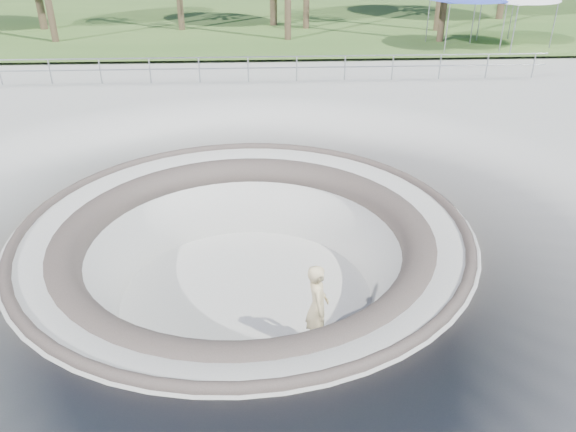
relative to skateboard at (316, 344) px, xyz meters
name	(u,v)px	position (x,y,z in m)	size (l,w,h in m)	color
ground	(244,226)	(-1.50, 1.99, 1.83)	(180.00, 180.00, 0.00)	#B0AFAA
skate_bowl	(247,291)	(-1.50, 1.99, 0.00)	(14.00, 14.00, 4.10)	#B0AFAA
grass_strip	(251,5)	(-1.50, 35.99, 2.05)	(180.00, 36.00, 0.12)	#355723
distant_hills	(286,42)	(2.27, 59.16, -5.19)	(103.20, 45.00, 28.60)	brown
safety_railing	(248,69)	(-1.50, 13.99, 2.52)	(25.00, 0.06, 1.03)	gray
skateboard	(316,344)	(0.00, 0.00, 0.00)	(0.92, 0.41, 0.09)	olive
skater	(317,306)	(0.00, 0.00, 1.00)	(0.72, 0.47, 1.96)	#CFBA86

